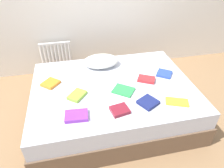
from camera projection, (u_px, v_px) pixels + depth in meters
ground_plane at (113, 114)px, 2.78m from camera, size 8.00×8.00×0.00m
bed at (113, 101)px, 2.63m from camera, size 2.00×1.50×0.50m
radiator at (57, 57)px, 3.41m from camera, size 0.50×0.04×0.51m
pillow at (101, 61)px, 2.82m from camera, size 0.49×0.35×0.14m
textbook_lime at (77, 95)px, 2.30m from camera, size 0.24×0.25×0.03m
textbook_yellow at (177, 102)px, 2.21m from camera, size 0.27×0.20×0.02m
textbook_red at (146, 79)px, 2.55m from camera, size 0.25×0.22×0.04m
textbook_green at (123, 90)px, 2.38m from camera, size 0.30×0.29×0.02m
textbook_maroon at (120, 110)px, 2.10m from camera, size 0.21×0.19×0.04m
textbook_purple at (77, 116)px, 2.03m from camera, size 0.24×0.18×0.04m
textbook_orange at (51, 83)px, 2.49m from camera, size 0.25×0.25×0.03m
textbook_blue at (164, 74)px, 2.67m from camera, size 0.25×0.25×0.03m
textbook_navy at (148, 102)px, 2.20m from camera, size 0.26×0.25×0.04m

